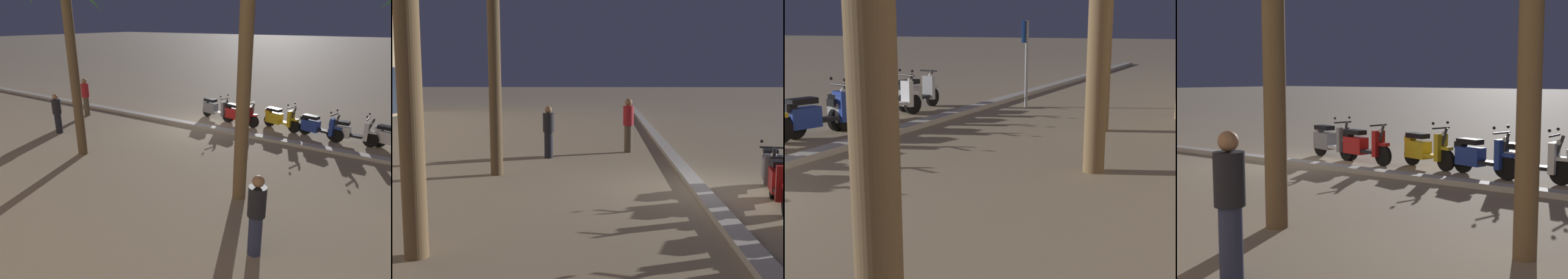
% 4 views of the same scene
% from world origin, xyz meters
% --- Properties ---
extents(ground_plane, '(200.00, 200.00, 0.00)m').
position_xyz_m(ground_plane, '(0.00, 0.00, 0.00)').
color(ground_plane, '#9E896B').
extents(curb_strip, '(60.00, 0.36, 0.12)m').
position_xyz_m(curb_strip, '(0.00, 0.19, 0.06)').
color(curb_strip, '#BCB7AD').
rests_on(curb_strip, ground).
extents(scooter_red_far_back, '(1.79, 0.67, 1.04)m').
position_xyz_m(scooter_red_far_back, '(-1.23, -1.14, 0.45)').
color(scooter_red_far_back, black).
rests_on(scooter_red_far_back, ground).
extents(scooter_grey_mid_centre, '(1.75, 0.73, 1.17)m').
position_xyz_m(scooter_grey_mid_centre, '(0.09, -1.38, 0.47)').
color(scooter_grey_mid_centre, black).
rests_on(scooter_grey_mid_centre, ground).
extents(pedestrian_window_shopping, '(0.34, 0.34, 1.58)m').
position_xyz_m(pedestrian_window_shopping, '(4.21, 3.94, 0.83)').
color(pedestrian_window_shopping, black).
rests_on(pedestrian_window_shopping, ground).
extents(pedestrian_by_palm_tree, '(0.34, 0.34, 1.75)m').
position_xyz_m(pedestrian_by_palm_tree, '(5.45, 1.48, 0.93)').
color(pedestrian_by_palm_tree, brown).
rests_on(pedestrian_by_palm_tree, ground).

